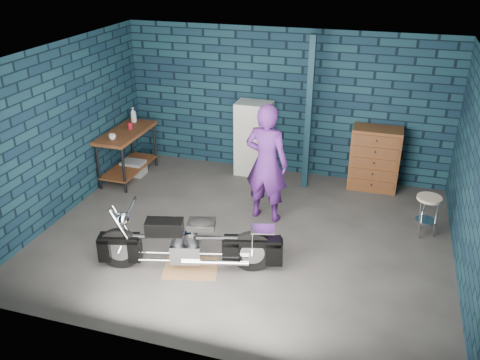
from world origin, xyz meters
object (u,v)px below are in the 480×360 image
at_px(motorcycle, 189,239).
at_px(storage_bin, 134,168).
at_px(workbench, 128,154).
at_px(person, 267,163).
at_px(tool_chest, 375,159).
at_px(locker, 254,139).
at_px(shop_stool, 426,216).

xyz_separation_m(motorcycle, storage_bin, (-2.19, 2.53, -0.33)).
xyz_separation_m(workbench, person, (2.84, -0.75, 0.49)).
xyz_separation_m(storage_bin, tool_chest, (4.38, 0.74, 0.43)).
xyz_separation_m(locker, tool_chest, (2.22, 0.00, -0.13)).
xyz_separation_m(motorcycle, person, (0.62, 1.67, 0.48)).
height_order(motorcycle, shop_stool, motorcycle).
bearing_deg(tool_chest, workbench, -169.00).
xyz_separation_m(storage_bin, shop_stool, (5.25, -0.70, 0.19)).
distance_m(person, locker, 1.75).
relative_size(person, locker, 1.36).
distance_m(workbench, tool_chest, 4.49).
relative_size(workbench, shop_stool, 2.14).
bearing_deg(locker, shop_stool, -24.98).
bearing_deg(storage_bin, tool_chest, 9.57).
relative_size(motorcycle, storage_bin, 4.92).
height_order(person, locker, person).
bearing_deg(shop_stool, person, -176.13).
relative_size(person, storage_bin, 4.42).
xyz_separation_m(locker, shop_stool, (3.09, -1.44, -0.37)).
xyz_separation_m(person, tool_chest, (1.57, 1.60, -0.39)).
height_order(motorcycle, person, person).
bearing_deg(workbench, shop_stool, -6.31).
height_order(motorcycle, locker, locker).
distance_m(motorcycle, locker, 3.28).
bearing_deg(tool_chest, person, -134.37).
relative_size(workbench, motorcycle, 0.66).
height_order(locker, shop_stool, locker).
distance_m(workbench, locker, 2.36).
relative_size(motorcycle, locker, 1.52).
relative_size(workbench, tool_chest, 1.24).
distance_m(storage_bin, tool_chest, 4.47).
xyz_separation_m(workbench, shop_stool, (5.27, -0.58, -0.13)).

